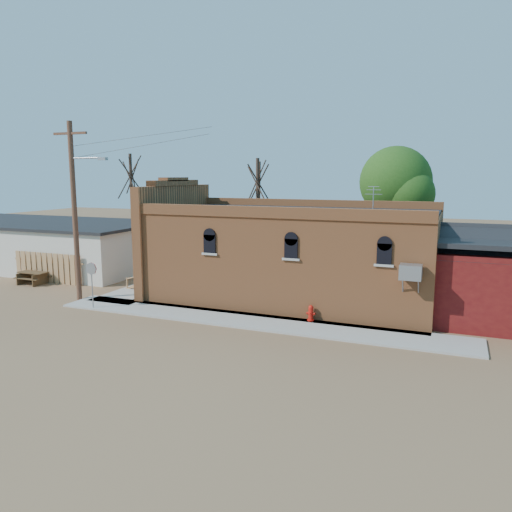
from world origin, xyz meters
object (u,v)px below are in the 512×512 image
at_px(fire_hydrant, 311,313).
at_px(trash_barrel, 145,275).
at_px(stop_sign, 91,273).
at_px(picnic_table, 33,276).
at_px(brick_bar, 287,254).
at_px(utility_pole, 75,207).

distance_m(fire_hydrant, trash_barrel, 11.96).
height_order(fire_hydrant, trash_barrel, trash_barrel).
bearing_deg(trash_barrel, stop_sign, -80.34).
distance_m(stop_sign, trash_barrel, 5.96).
bearing_deg(stop_sign, fire_hydrant, 31.18).
bearing_deg(trash_barrel, picnic_table, -157.31).
xyz_separation_m(brick_bar, picnic_table, (-15.02, -2.29, -1.86)).
bearing_deg(fire_hydrant, utility_pole, -178.02).
distance_m(brick_bar, picnic_table, 15.31).
distance_m(brick_bar, utility_pole, 10.96).
relative_size(fire_hydrant, picnic_table, 0.40).
bearing_deg(brick_bar, fire_hydrant, -57.55).
distance_m(brick_bar, stop_sign, 9.69).
height_order(brick_bar, utility_pole, utility_pole).
bearing_deg(utility_pole, stop_sign, -33.37).
xyz_separation_m(brick_bar, utility_pole, (-9.79, -4.29, 2.43)).
relative_size(utility_pole, trash_barrel, 10.94).
bearing_deg(fire_hydrant, picnic_table, 174.55).
height_order(utility_pole, stop_sign, utility_pole).
height_order(trash_barrel, picnic_table, trash_barrel).
bearing_deg(picnic_table, utility_pole, -21.53).
relative_size(brick_bar, picnic_table, 9.31).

